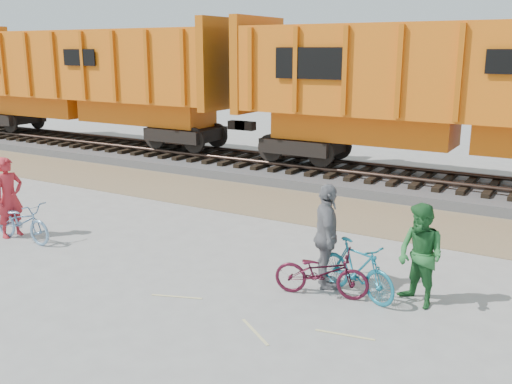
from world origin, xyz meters
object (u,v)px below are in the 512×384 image
at_px(hopper_car_center, 469,91).
at_px(person_woman, 326,236).
at_px(person_solo, 9,197).
at_px(bicycle_blue, 22,221).
at_px(bicycle_maroon, 322,272).
at_px(bicycle_teal, 357,269).
at_px(hopper_car_left, 86,78).
at_px(person_man, 420,256).

height_order(hopper_car_center, person_woman, hopper_car_center).
distance_m(person_solo, person_woman, 7.35).
bearing_deg(bicycle_blue, person_solo, 79.49).
xyz_separation_m(hopper_car_center, bicycle_blue, (-7.50, -9.18, -2.56)).
distance_m(bicycle_maroon, person_woman, 0.66).
height_order(bicycle_blue, bicycle_teal, bicycle_teal).
distance_m(bicycle_blue, person_woman, 6.89).
height_order(hopper_car_left, person_woman, hopper_car_left).
xyz_separation_m(person_solo, person_woman, (7.28, 0.98, 0.03)).
height_order(hopper_car_center, bicycle_blue, hopper_car_center).
relative_size(hopper_car_center, person_woman, 7.42).
relative_size(hopper_car_center, person_man, 8.11).
xyz_separation_m(hopper_car_left, person_solo, (7.00, -9.08, -2.10)).
xyz_separation_m(hopper_car_left, bicycle_teal, (14.91, -8.19, -2.51)).
bearing_deg(bicycle_teal, bicycle_maroon, 141.90).
height_order(bicycle_maroon, person_woman, person_woman).
distance_m(bicycle_teal, person_woman, 0.78).
xyz_separation_m(hopper_car_left, hopper_car_center, (15.00, 0.00, 0.00)).
bearing_deg(person_woman, person_man, -116.69).
distance_m(bicycle_maroon, person_solo, 7.42).
distance_m(hopper_car_left, bicycle_blue, 12.12).
distance_m(hopper_car_left, bicycle_teal, 17.19).
distance_m(bicycle_maroon, person_man, 1.66).
height_order(hopper_car_left, hopper_car_center, same).
xyz_separation_m(person_solo, person_man, (8.91, 1.08, -0.05)).
relative_size(hopper_car_left, bicycle_maroon, 8.60).
distance_m(hopper_car_left, person_woman, 16.54).
height_order(person_solo, person_man, person_solo).
xyz_separation_m(bicycle_teal, bicycle_maroon, (-0.52, -0.30, -0.07)).
xyz_separation_m(bicycle_teal, person_man, (1.00, 0.20, 0.37)).
bearing_deg(bicycle_blue, person_woman, -80.13).
distance_m(bicycle_teal, bicycle_maroon, 0.61).
relative_size(hopper_car_left, hopper_car_center, 1.00).
height_order(hopper_car_left, bicycle_blue, hopper_car_left).
height_order(bicycle_teal, person_woman, person_woman).
xyz_separation_m(bicycle_blue, person_solo, (-0.50, 0.10, 0.46)).
relative_size(bicycle_teal, person_solo, 0.90).
relative_size(hopper_car_center, person_solo, 7.69).
height_order(bicycle_blue, person_woman, person_woman).
bearing_deg(hopper_car_left, person_woman, -29.54).
bearing_deg(person_solo, bicycle_teal, -77.92).
distance_m(bicycle_blue, bicycle_teal, 7.47).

